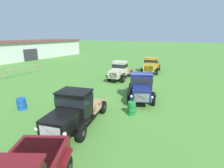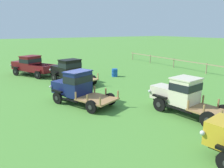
% 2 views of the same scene
% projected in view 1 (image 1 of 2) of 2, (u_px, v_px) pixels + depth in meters
% --- Properties ---
extents(ground_plane, '(240.00, 240.00, 0.00)m').
position_uv_depth(ground_plane, '(137.00, 102.00, 14.35)').
color(ground_plane, '#518E38').
extents(farm_shed, '(24.30, 8.08, 4.05)m').
position_uv_depth(farm_shed, '(34.00, 49.00, 40.95)').
color(farm_shed, silver).
rests_on(farm_shed, ground).
extents(vintage_truck_second_in_line, '(5.86, 3.21, 2.24)m').
position_uv_depth(vintage_truck_second_in_line, '(73.00, 110.00, 9.96)').
color(vintage_truck_second_in_line, black).
rests_on(vintage_truck_second_in_line, ground).
extents(vintage_truck_midrow_center, '(5.26, 3.57, 2.29)m').
position_uv_depth(vintage_truck_midrow_center, '(141.00, 87.00, 14.30)').
color(vintage_truck_midrow_center, black).
rests_on(vintage_truck_midrow_center, ground).
extents(vintage_truck_far_side, '(5.19, 2.40, 2.25)m').
position_uv_depth(vintage_truck_far_side, '(119.00, 70.00, 20.85)').
color(vintage_truck_far_side, black).
rests_on(vintage_truck_far_side, ground).
extents(vintage_truck_back_of_row, '(5.71, 2.97, 2.20)m').
position_uv_depth(vintage_truck_back_of_row, '(151.00, 65.00, 24.62)').
color(vintage_truck_back_of_row, black).
rests_on(vintage_truck_back_of_row, ground).
extents(oil_drum_beside_row, '(0.57, 0.57, 0.92)m').
position_uv_depth(oil_drum_beside_row, '(132.00, 108.00, 11.91)').
color(oil_drum_beside_row, '#1E7F33').
rests_on(oil_drum_beside_row, ground).
extents(oil_drum_near_fence, '(0.66, 0.66, 0.85)m').
position_uv_depth(oil_drum_near_fence, '(22.00, 104.00, 12.79)').
color(oil_drum_near_fence, '#1951B2').
rests_on(oil_drum_near_fence, ground).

